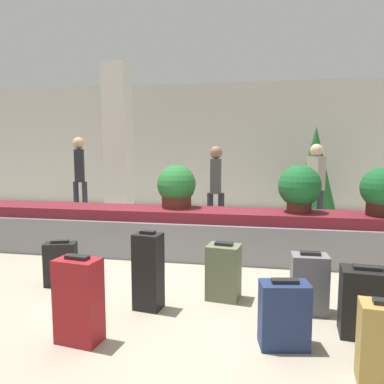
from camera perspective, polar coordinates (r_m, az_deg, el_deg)
The scene contains 18 objects.
ground_plane at distance 4.24m, azimuth -3.68°, elevation -14.84°, with size 18.00×18.00×0.00m, color #9E937F.
back_wall at distance 9.72m, azimuth 4.88°, elevation 6.93°, with size 18.00×0.06×3.20m.
carousel at distance 5.47m, azimuth 0.00°, elevation -6.29°, with size 7.17×0.83×0.68m.
pillar at distance 7.66m, azimuth -11.19°, elevation 6.91°, with size 0.47×0.47×3.20m.
suitcase_0 at distance 3.15m, azimuth 13.84°, elevation -17.68°, with size 0.41×0.28×0.55m.
suitcase_1 at distance 3.96m, azimuth 4.83°, elevation -12.01°, with size 0.36×0.31×0.60m.
suitcase_2 at distance 3.80m, azimuth 17.43°, elevation -13.16°, with size 0.34×0.24×0.59m.
suitcase_3 at distance 4.58m, azimuth -19.37°, elevation -10.26°, with size 0.39×0.28×0.52m.
suitcase_4 at distance 3.23m, azimuth -16.87°, elevation -15.53°, with size 0.37×0.27×0.71m.
suitcase_5 at distance 3.71m, azimuth -6.68°, elevation -11.89°, with size 0.28×0.24×0.77m.
suitcase_6 at distance 3.52m, azimuth 24.93°, elevation -15.03°, with size 0.42×0.30×0.60m.
potted_plant_0 at distance 5.44m, azimuth 26.92°, elevation 0.16°, with size 0.53×0.53×0.63m.
potted_plant_1 at distance 5.32m, azimuth 16.07°, elevation 0.60°, with size 0.58×0.58×0.65m.
potted_plant_2 at distance 5.53m, azimuth -2.38°, elevation 0.77°, with size 0.57×0.57×0.63m.
traveler_0 at distance 6.62m, azimuth 3.64°, elevation 1.37°, with size 0.31×0.33×1.59m.
traveler_1 at distance 8.18m, azimuth -16.75°, elevation 3.07°, with size 0.31×0.36×1.78m.
traveler_2 at distance 7.31m, azimuth 18.29°, elevation 1.78°, with size 0.33×0.37×1.63m.
decorated_tree at distance 8.68m, azimuth 18.22°, elevation 3.34°, with size 0.94×0.94×2.02m.
Camera 1 is at (0.99, -3.82, 1.55)m, focal length 35.00 mm.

